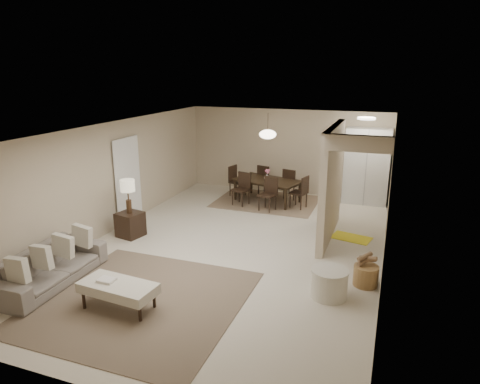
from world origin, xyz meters
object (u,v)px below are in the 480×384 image
at_px(pantry_cabinet, 367,166).
at_px(sofa, 50,267).
at_px(round_pouf, 329,283).
at_px(wicker_basket, 366,276).
at_px(ottoman_bench, 118,288).
at_px(side_table, 130,224).
at_px(dining_table, 267,191).

height_order(pantry_cabinet, sofa, pantry_cabinet).
bearing_deg(round_pouf, wicker_basket, 48.32).
bearing_deg(round_pouf, ottoman_bench, -153.81).
bearing_deg(side_table, dining_table, 58.79).
bearing_deg(side_table, sofa, -91.21).
bearing_deg(ottoman_bench, round_pouf, 30.78).
height_order(pantry_cabinet, round_pouf, pantry_cabinet).
height_order(pantry_cabinet, side_table, pantry_cabinet).
relative_size(sofa, side_table, 3.87).
height_order(sofa, round_pouf, sofa).
distance_m(ottoman_bench, dining_table, 6.22).
distance_m(ottoman_bench, round_pouf, 3.39).
bearing_deg(dining_table, ottoman_bench, -80.42).
bearing_deg(wicker_basket, pantry_cabinet, 94.64).
distance_m(pantry_cabinet, wicker_basket, 5.02).
xyz_separation_m(pantry_cabinet, round_pouf, (-0.14, -5.54, -0.81)).
xyz_separation_m(sofa, round_pouf, (4.66, 1.20, -0.07)).
relative_size(sofa, dining_table, 1.18).
distance_m(ottoman_bench, side_table, 3.09).
xyz_separation_m(side_table, round_pouf, (4.61, -1.17, -0.04)).
bearing_deg(ottoman_bench, sofa, 174.08).
bearing_deg(ottoman_bench, side_table, 125.07).
height_order(sofa, wicker_basket, sofa).
distance_m(round_pouf, wicker_basket, 0.82).
relative_size(ottoman_bench, dining_table, 0.69).
bearing_deg(sofa, side_table, -2.91).
distance_m(pantry_cabinet, dining_table, 2.84).
bearing_deg(dining_table, round_pouf, -47.43).
bearing_deg(sofa, pantry_cabinet, -37.18).
bearing_deg(sofa, dining_table, -22.08).
xyz_separation_m(sofa, wicker_basket, (5.20, 1.80, -0.13)).
bearing_deg(dining_table, pantry_cabinet, 32.68).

